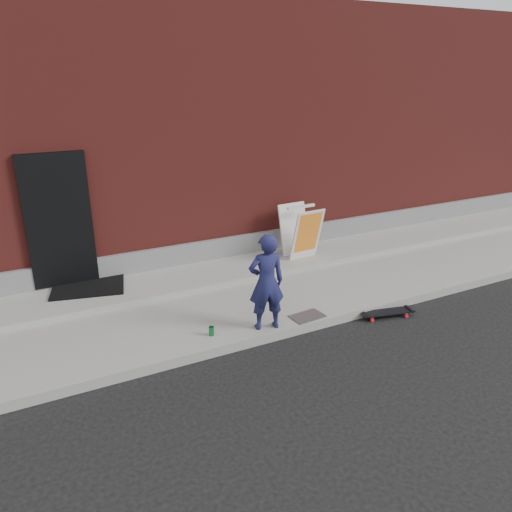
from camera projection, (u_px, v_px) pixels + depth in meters
ground at (283, 339)px, 7.38m from camera, size 80.00×80.00×0.00m
sidewalk at (239, 296)px, 8.60m from camera, size 20.00×3.00×0.15m
apron at (219, 272)px, 9.31m from camera, size 20.00×1.20×0.10m
building at (143, 124)px, 12.34m from camera, size 20.00×8.10×5.00m
child at (266, 282)px, 7.16m from camera, size 0.59×0.45×1.46m
skateboard at (387, 312)px, 8.02m from camera, size 0.89×0.41×0.10m
pizza_sign at (301, 231)px, 9.79m from camera, size 0.66×0.77×1.04m
soda_can at (211, 331)px, 7.17m from camera, size 0.09×0.09×0.14m
doormat at (88, 286)px, 8.55m from camera, size 1.36×1.19×0.03m
utility_plate at (307, 316)px, 7.73m from camera, size 0.54×0.37×0.02m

